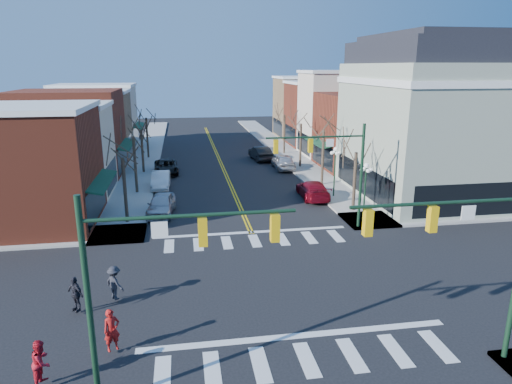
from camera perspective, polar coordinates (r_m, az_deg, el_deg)
name	(u,v)px	position (r m, az deg, el deg)	size (l,w,h in m)	color
ground	(274,285)	(23.75, 2.30, -11.57)	(160.00, 160.00, 0.00)	black
sidewalk_left	(134,190)	(42.32, -14.98, 0.26)	(3.50, 70.00, 0.15)	#9E9B93
sidewalk_right	(322,182)	(44.08, 8.26, 1.23)	(3.50, 70.00, 0.15)	#9E9B93
bldg_left_brick_a	(17,170)	(34.98, -27.73, 2.48)	(10.00, 8.50, 8.00)	maroon
bldg_left_stucco_a	(48,153)	(42.31, -24.54, 4.49)	(10.00, 7.00, 7.50)	beige
bldg_left_brick_b	(69,133)	(49.91, -22.31, 6.79)	(10.00, 9.00, 8.50)	maroon
bldg_left_tan	(86,127)	(57.96, -20.54, 7.66)	(10.00, 7.50, 7.80)	#9C7C56
bldg_left_stucco_b	(97,118)	(65.51, -19.30, 8.74)	(10.00, 8.00, 8.20)	beige
bldg_right_brick_a	(368,131)	(50.97, 13.80, 7.36)	(10.00, 8.50, 8.00)	maroon
bldg_right_stucco	(344,115)	(58.01, 10.88, 9.46)	(10.00, 7.00, 10.00)	beige
bldg_right_brick_b	(325,115)	(65.15, 8.59, 9.53)	(10.00, 8.00, 8.50)	maroon
bldg_right_tan	(309,108)	(72.75, 6.66, 10.40)	(10.00, 8.00, 9.00)	#9C7C56
victorian_corner	(435,118)	(41.12, 21.45, 8.64)	(12.25, 14.25, 13.30)	#969F8A
traffic_mast_near_left	(148,270)	(14.68, -13.35, -9.44)	(6.60, 0.28, 7.20)	#14331E
traffic_mast_near_right	(475,248)	(17.65, 25.67, -6.27)	(6.60, 0.28, 7.20)	#14331E
traffic_mast_far_right	(335,162)	(30.41, 9.88, 3.70)	(6.60, 0.28, 7.20)	#14331E
lamppost_corner	(365,182)	(32.73, 13.52, 1.19)	(0.36, 0.36, 4.33)	#14331E
lamppost_midblock	(335,163)	(38.64, 9.85, 3.55)	(0.36, 0.36, 4.33)	#14331E
tree_left_a	(125,191)	(33.05, -16.05, 0.11)	(0.24, 0.24, 4.76)	#382B21
tree_left_b	(135,165)	(40.76, -14.85, 3.24)	(0.24, 0.24, 5.04)	#382B21
tree_left_c	(142,152)	(48.63, -14.01, 4.92)	(0.24, 0.24, 4.55)	#382B21
tree_left_d	(147,138)	(56.47, -13.42, 6.55)	(0.24, 0.24, 4.90)	#382B21
tree_right_a	(354,182)	(35.20, 12.20, 1.17)	(0.24, 0.24, 4.62)	#382B21
tree_right_b	(323,158)	(42.50, 8.34, 4.17)	(0.24, 0.24, 5.18)	#382B21
tree_right_c	(301,146)	(50.08, 5.59, 5.76)	(0.24, 0.24, 4.83)	#382B21
tree_right_d	(284,135)	(57.74, 3.56, 7.16)	(0.24, 0.24, 4.97)	#382B21
car_left_near	(161,204)	(34.93, -11.75, -1.52)	(1.84, 4.58, 1.56)	#B8B8BD
car_left_mid	(161,180)	(42.57, -11.82, 1.48)	(1.57, 4.51, 1.49)	white
car_left_far	(166,167)	(48.24, -11.17, 3.11)	(2.36, 5.13, 1.42)	black
car_right_near	(313,190)	(38.72, 7.13, 0.30)	(2.08, 5.12, 1.49)	maroon
car_right_mid	(283,162)	(49.51, 3.42, 3.82)	(1.95, 4.84, 1.65)	#B4B5B9
car_right_far	(260,153)	(54.25, 0.55, 4.87)	(1.74, 5.00, 1.65)	black
pedestrian_red_a	(112,330)	(19.10, -17.58, -16.14)	(0.62, 0.41, 1.71)	#A81311
pedestrian_red_b	(42,362)	(18.24, -25.23, -18.68)	(0.81, 0.63, 1.67)	red
pedestrian_dark_a	(75,294)	(22.36, -21.66, -11.74)	(0.96, 0.40, 1.65)	black
pedestrian_dark_b	(115,283)	(22.78, -17.26, -10.80)	(1.07, 0.61, 1.66)	#202129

